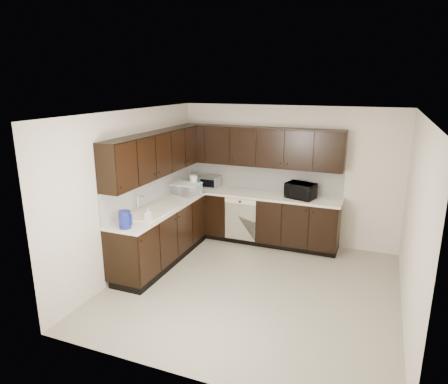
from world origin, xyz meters
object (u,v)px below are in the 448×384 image
Objects in this scene: sink at (150,217)px; toaster_oven at (210,182)px; microwave at (300,191)px; storage_bin at (186,189)px; blue_pitcher at (125,220)px.

toaster_oven is at bearing 82.11° from sink.
sink is 2.61m from microwave.
microwave is 1.75m from toaster_oven.
microwave reaches higher than storage_bin.
microwave is 3.07m from blue_pitcher.
blue_pitcher is at bearing -92.65° from toaster_oven.
sink reaches higher than blue_pitcher.
blue_pitcher is at bearing -89.77° from storage_bin.
blue_pitcher is (-0.21, -2.45, 0.01)m from toaster_oven.
microwave is 1.37× the size of toaster_oven.
toaster_oven is at bearing -167.23° from microwave.
sink is 1.20m from storage_bin.
toaster_oven is at bearing 69.02° from storage_bin.
microwave is 2.03m from storage_bin.
microwave reaches higher than sink.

